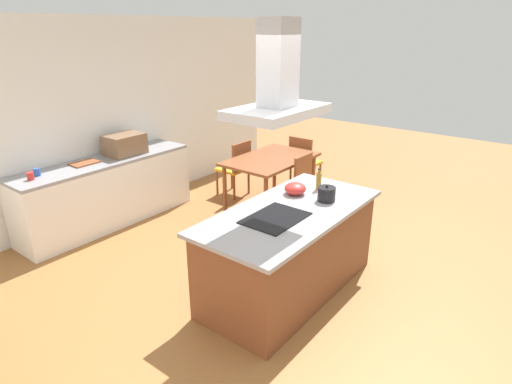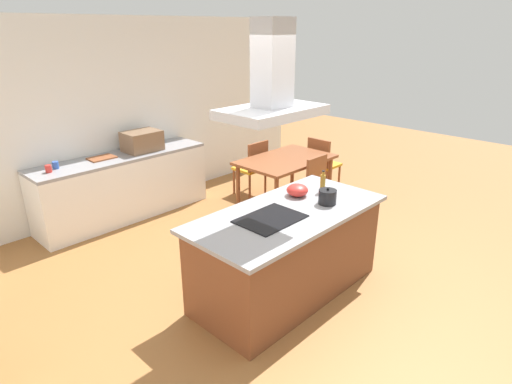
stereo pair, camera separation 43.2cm
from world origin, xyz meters
name	(u,v)px [view 1 (the left image)]	position (x,y,z in m)	size (l,w,h in m)	color
ground	(188,247)	(0.00, 1.50, 0.00)	(16.00, 16.00, 0.00)	#936033
wall_back	(93,121)	(0.00, 3.25, 1.35)	(7.20, 0.10, 2.70)	white
kitchen_island	(290,250)	(0.00, 0.00, 0.45)	(2.05, 0.98, 0.90)	brown
cooktop	(275,218)	(-0.26, 0.00, 0.91)	(0.60, 0.44, 0.01)	black
tea_kettle	(327,194)	(0.41, -0.16, 0.97)	(0.23, 0.18, 0.17)	black
olive_oil_bottle	(319,181)	(0.65, 0.07, 1.00)	(0.06, 0.06, 0.24)	olive
mixing_bowl	(295,189)	(0.37, 0.20, 0.96)	(0.23, 0.23, 0.12)	red
back_counter	(107,192)	(-0.15, 2.88, 0.45)	(2.44, 0.62, 0.90)	white
countertop_microwave	(125,144)	(0.21, 2.88, 1.04)	(0.50, 0.38, 0.28)	brown
coffee_mug_red	(30,176)	(-1.12, 2.85, 0.95)	(0.08, 0.08, 0.09)	red
coffee_mug_blue	(37,172)	(-1.00, 2.94, 0.95)	(0.08, 0.08, 0.09)	#2D56B2
cutting_board	(84,163)	(-0.39, 2.93, 0.91)	(0.34, 0.24, 0.02)	brown
dining_table	(271,163)	(1.71, 1.48, 0.67)	(1.40, 0.90, 0.75)	brown
chair_facing_back_wall	(237,165)	(1.71, 2.14, 0.51)	(0.42, 0.42, 0.89)	gold
chair_facing_island	(309,183)	(1.71, 0.81, 0.51)	(0.42, 0.42, 0.89)	gold
chair_at_right_end	(303,159)	(2.63, 1.48, 0.51)	(0.42, 0.42, 0.89)	gold
range_hood	(278,86)	(-0.26, 0.00, 2.10)	(0.90, 0.55, 0.78)	#ADADB2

